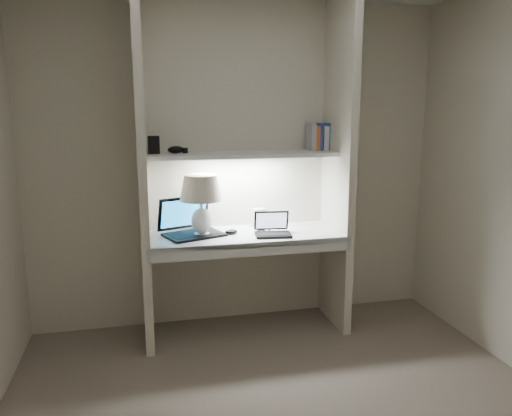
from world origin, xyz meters
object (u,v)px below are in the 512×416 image
object	(u,v)px
laptop_main	(190,226)
laptop_netbook	(273,229)
table_lamp	(201,195)
book_row	(321,137)
speaker	(259,218)

from	to	relation	value
laptop_main	laptop_netbook	world-z (taller)	laptop_main
table_lamp	laptop_netbook	size ratio (longest dim) A/B	1.59
book_row	laptop_main	bearing A→B (deg)	-173.95
table_lamp	book_row	distance (m)	1.06
table_lamp	speaker	size ratio (longest dim) A/B	3.13
laptop_main	table_lamp	bearing A→B (deg)	-61.23
laptop_netbook	book_row	world-z (taller)	book_row
table_lamp	laptop_netbook	distance (m)	0.58
laptop_main	laptop_netbook	distance (m)	0.61
laptop_main	book_row	size ratio (longest dim) A/B	2.37
laptop_netbook	speaker	bearing A→B (deg)	104.88
laptop_main	speaker	distance (m)	0.57
laptop_main	book_row	bearing A→B (deg)	-13.83
speaker	book_row	xyz separation A→B (m)	(0.49, -0.01, 0.62)
table_lamp	speaker	world-z (taller)	table_lamp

